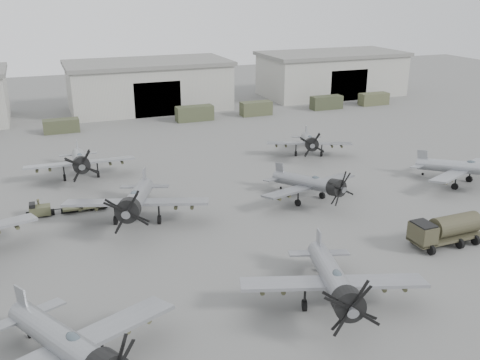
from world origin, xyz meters
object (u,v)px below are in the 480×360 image
(aircraft_near_0, at_px, (69,346))
(ground_crew, at_px, (39,206))
(aircraft_mid_3, at_px, (465,168))
(aircraft_far_1, at_px, (309,141))
(aircraft_mid_2, at_px, (312,184))
(tug_trailer, at_px, (57,209))
(aircraft_near_1, at_px, (334,281))
(aircraft_far_0, at_px, (80,161))
(fuel_tanker, at_px, (446,229))
(aircraft_mid_1, at_px, (136,200))

(aircraft_near_0, height_order, ground_crew, aircraft_near_0)
(aircraft_mid_3, height_order, aircraft_far_1, aircraft_mid_3)
(aircraft_near_0, distance_m, aircraft_mid_3, 47.22)
(aircraft_mid_2, bearing_deg, tug_trailer, 150.66)
(aircraft_far_1, bearing_deg, aircraft_near_1, -92.22)
(aircraft_far_0, height_order, fuel_tanker, aircraft_far_0)
(aircraft_far_0, distance_m, aircraft_far_1, 29.06)
(aircraft_mid_2, bearing_deg, ground_crew, 150.15)
(aircraft_mid_3, height_order, fuel_tanker, aircraft_mid_3)
(fuel_tanker, bearing_deg, ground_crew, 147.72)
(aircraft_near_0, relative_size, fuel_tanker, 1.96)
(aircraft_far_1, bearing_deg, aircraft_mid_1, -129.12)
(aircraft_near_0, relative_size, aircraft_far_1, 1.21)
(aircraft_near_1, relative_size, aircraft_far_0, 1.03)
(ground_crew, bearing_deg, aircraft_mid_1, -145.23)
(fuel_tanker, bearing_deg, aircraft_mid_1, 149.18)
(tug_trailer, distance_m, ground_crew, 1.79)
(aircraft_near_1, bearing_deg, fuel_tanker, 39.04)
(aircraft_near_1, relative_size, aircraft_mid_1, 0.95)
(aircraft_mid_3, bearing_deg, tug_trailer, 147.34)
(fuel_tanker, bearing_deg, aircraft_mid_3, 40.86)
(aircraft_far_0, bearing_deg, aircraft_mid_2, -34.41)
(ground_crew, bearing_deg, aircraft_mid_2, -125.14)
(aircraft_near_0, relative_size, aircraft_near_1, 1.04)
(fuel_tanker, bearing_deg, tug_trailer, 147.30)
(aircraft_near_1, xyz_separation_m, fuel_tanker, (14.31, 5.34, -0.85))
(aircraft_far_0, distance_m, fuel_tanker, 40.08)
(aircraft_far_0, bearing_deg, aircraft_mid_1, -74.12)
(aircraft_mid_1, distance_m, tug_trailer, 8.96)
(aircraft_mid_3, bearing_deg, aircraft_far_0, 134.10)
(aircraft_mid_1, xyz_separation_m, aircraft_mid_2, (17.97, -1.08, -0.40))
(aircraft_mid_3, distance_m, aircraft_far_0, 43.85)
(aircraft_near_0, xyz_separation_m, aircraft_mid_1, (7.54, 20.19, 0.00))
(aircraft_mid_2, height_order, ground_crew, aircraft_mid_2)
(aircraft_near_1, distance_m, aircraft_far_1, 35.96)
(aircraft_far_0, relative_size, aircraft_far_1, 1.13)
(aircraft_near_0, bearing_deg, aircraft_far_0, 60.45)
(tug_trailer, bearing_deg, fuel_tanker, -29.94)
(aircraft_near_1, bearing_deg, aircraft_mid_2, 84.60)
(aircraft_far_1, xyz_separation_m, fuel_tanker, (-1.12, -27.14, -0.55))
(aircraft_near_1, height_order, fuel_tanker, aircraft_near_1)
(aircraft_near_0, relative_size, ground_crew, 8.41)
(aircraft_mid_2, height_order, fuel_tanker, aircraft_mid_2)
(aircraft_mid_1, relative_size, fuel_tanker, 1.99)
(aircraft_near_1, relative_size, aircraft_mid_3, 1.12)
(aircraft_mid_1, height_order, fuel_tanker, aircraft_mid_1)
(ground_crew, bearing_deg, aircraft_mid_3, -121.38)
(aircraft_far_1, height_order, fuel_tanker, aircraft_far_1)
(aircraft_near_0, xyz_separation_m, ground_crew, (-1.03, 26.20, -1.69))
(aircraft_mid_1, xyz_separation_m, tug_trailer, (-6.93, 5.34, -1.94))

